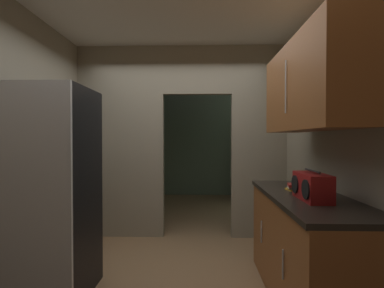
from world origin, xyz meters
name	(u,v)px	position (x,y,z in m)	size (l,w,h in m)	color
ground	(172,283)	(0.00, 0.00, 0.00)	(20.00, 20.00, 0.00)	#93704C
kitchen_overhead_slab	(176,16)	(0.00, 0.42, 2.78)	(3.41, 6.82, 0.06)	silver
kitchen_partition	(176,134)	(-0.08, 1.41, 1.49)	(3.01, 0.12, 2.75)	gray
adjoining_room_shell	(188,141)	(0.00, 3.54, 1.38)	(3.01, 3.28, 2.75)	slate
kitchen_flank_right	(365,144)	(1.55, -0.55, 1.38)	(0.10, 3.91, 2.75)	gray
refrigerator	(49,192)	(-1.09, -0.25, 0.94)	(0.72, 0.75, 1.88)	black
lower_cabinet_run	(306,249)	(1.19, -0.31, 0.47)	(0.63, 1.74, 0.94)	brown
upper_cabinet_counterside	(307,87)	(1.19, -0.31, 1.87)	(0.36, 1.57, 0.76)	brown
boombox	(312,187)	(1.16, -0.52, 1.04)	(0.19, 0.42, 0.24)	maroon
book_stack	(294,187)	(1.16, -0.09, 0.97)	(0.15, 0.16, 0.06)	gold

